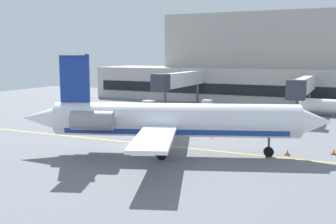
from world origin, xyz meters
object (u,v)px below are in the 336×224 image
at_px(regional_jet, 170,120).
at_px(pushback_tractor, 205,107).
at_px(fuel_tank, 325,106).
at_px(baggage_tug, 151,107).

bearing_deg(regional_jet, pushback_tractor, 103.19).
relative_size(pushback_tractor, fuel_tank, 0.40).
bearing_deg(fuel_tank, baggage_tug, -161.93).
height_order(regional_jet, pushback_tractor, regional_jet).
height_order(baggage_tug, pushback_tractor, baggage_tug).
bearing_deg(regional_jet, baggage_tug, 120.75).
relative_size(baggage_tug, fuel_tank, 0.47).
bearing_deg(baggage_tug, pushback_tractor, 26.37).
distance_m(baggage_tug, fuel_tank, 26.24).
bearing_deg(regional_jet, fuel_tank, 71.20).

